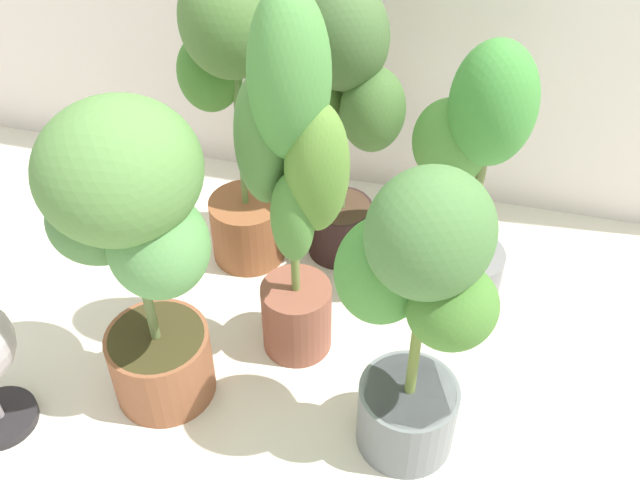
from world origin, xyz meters
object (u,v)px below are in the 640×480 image
Objects in this scene: potted_plant_back_center at (344,103)px; potted_plant_front_left at (133,235)px; potted_plant_front_right at (416,305)px; potted_plant_back_left at (232,97)px; potted_plant_back_right at (473,164)px; potted_plant_center at (292,177)px.

potted_plant_front_left is at bearing -116.48° from potted_plant_back_center.
potted_plant_front_right is 0.86× the size of potted_plant_back_left.
potted_plant_back_right is 0.79× the size of potted_plant_center.
potted_plant_back_left is at bearing 128.77° from potted_plant_center.
potted_plant_back_center is 1.02× the size of potted_plant_front_left.
potted_plant_back_center reaches higher than potted_plant_front_right.
potted_plant_front_left is 0.83× the size of potted_plant_center.
potted_plant_center is at bearing -51.23° from potted_plant_back_left.
potted_plant_back_right is 1.01× the size of potted_plant_front_right.
potted_plant_front_left is at bearing -141.17° from potted_plant_back_right.
potted_plant_center reaches higher than potted_plant_back_right.
potted_plant_front_right is 0.62m from potted_plant_front_left.
potted_plant_front_right is at bearing -64.59° from potted_plant_back_center.
potted_plant_back_right is 0.95× the size of potted_plant_front_left.
potted_plant_center is at bearing -140.84° from potted_plant_back_right.
potted_plant_back_center is 0.71m from potted_plant_front_left.
potted_plant_front_left is at bearing -179.37° from potted_plant_front_right.
potted_plant_center reaches higher than potted_plant_front_right.
potted_plant_back_center is 0.93× the size of potted_plant_back_left.
potted_plant_back_right is at bearing -0.37° from potted_plant_back_left.
potted_plant_center is (-0.39, -0.32, 0.12)m from potted_plant_back_right.
potted_plant_back_left is (-0.26, 0.32, -0.02)m from potted_plant_center.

